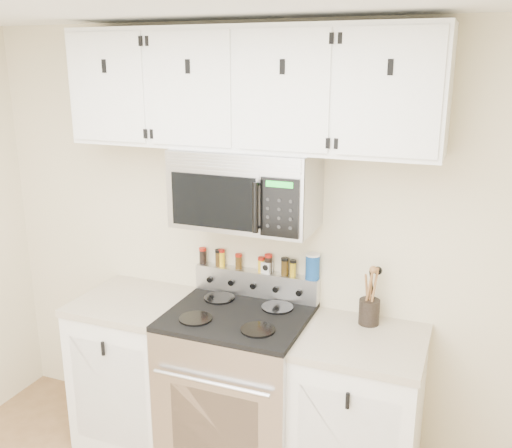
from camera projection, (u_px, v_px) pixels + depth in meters
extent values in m
cube|color=beige|center=(259.00, 245.00, 3.34)|extent=(3.50, 0.01, 2.50)
cube|color=#B7B7BA|center=(238.00, 392.00, 3.27)|extent=(0.76, 0.65, 0.92)
cube|color=black|center=(214.00, 425.00, 2.99)|extent=(0.50, 0.02, 0.40)
cube|color=black|center=(237.00, 316.00, 3.14)|extent=(0.76, 0.65, 0.03)
cube|color=#B7B7BA|center=(256.00, 283.00, 3.37)|extent=(0.76, 0.08, 0.15)
cylinder|color=black|center=(196.00, 319.00, 3.06)|extent=(0.18, 0.18, 0.01)
cylinder|color=black|center=(258.00, 330.00, 2.93)|extent=(0.18, 0.18, 0.01)
cylinder|color=black|center=(219.00, 298.00, 3.33)|extent=(0.18, 0.18, 0.01)
cylinder|color=black|center=(277.00, 307.00, 3.20)|extent=(0.18, 0.18, 0.01)
cube|color=white|center=(138.00, 370.00, 3.54)|extent=(0.62, 0.60, 0.88)
cube|color=tan|center=(133.00, 302.00, 3.41)|extent=(0.64, 0.62, 0.04)
cube|color=white|center=(358.00, 419.00, 3.05)|extent=(0.62, 0.60, 0.88)
cube|color=tan|center=(363.00, 342.00, 2.92)|extent=(0.64, 0.62, 0.04)
cube|color=#9E9EA3|center=(246.00, 188.00, 3.07)|extent=(0.76, 0.38, 0.42)
cube|color=#B7B7BA|center=(231.00, 162.00, 2.84)|extent=(0.73, 0.01, 0.08)
cube|color=black|center=(213.00, 202.00, 2.94)|extent=(0.47, 0.01, 0.28)
cube|color=black|center=(280.00, 208.00, 2.81)|extent=(0.20, 0.01, 0.30)
cylinder|color=black|center=(255.00, 208.00, 2.82)|extent=(0.03, 0.03, 0.26)
cube|color=white|center=(248.00, 89.00, 2.95)|extent=(2.00, 0.33, 0.62)
cube|color=white|center=(106.00, 88.00, 3.06)|extent=(0.46, 0.01, 0.57)
cube|color=black|center=(104.00, 66.00, 3.02)|extent=(0.02, 0.01, 0.07)
cube|color=white|center=(189.00, 89.00, 2.88)|extent=(0.46, 0.01, 0.57)
cube|color=black|center=(188.00, 66.00, 2.84)|extent=(0.03, 0.01, 0.07)
cube|color=white|center=(283.00, 91.00, 2.70)|extent=(0.46, 0.01, 0.57)
cube|color=black|center=(282.00, 67.00, 2.67)|extent=(0.03, 0.01, 0.07)
cube|color=white|center=(389.00, 93.00, 2.53)|extent=(0.46, 0.01, 0.57)
cube|color=black|center=(390.00, 67.00, 2.49)|extent=(0.02, 0.01, 0.07)
cylinder|color=black|center=(369.00, 312.00, 3.06)|extent=(0.11, 0.11, 0.14)
cylinder|color=brown|center=(370.00, 293.00, 3.03)|extent=(0.01, 0.01, 0.26)
cylinder|color=brown|center=(373.00, 293.00, 3.02)|extent=(0.01, 0.01, 0.28)
cylinder|color=brown|center=(367.00, 294.00, 3.05)|extent=(0.01, 0.01, 0.24)
cylinder|color=black|center=(373.00, 293.00, 3.05)|extent=(0.01, 0.01, 0.25)
cylinder|color=brown|center=(368.00, 294.00, 3.02)|extent=(0.01, 0.01, 0.27)
cube|color=silver|center=(267.00, 267.00, 3.31)|extent=(0.06, 0.06, 0.07)
cylinder|color=navy|center=(313.00, 267.00, 3.21)|extent=(0.08, 0.08, 0.14)
cylinder|color=white|center=(313.00, 255.00, 3.19)|extent=(0.08, 0.08, 0.01)
cylinder|color=black|center=(203.00, 257.00, 3.46)|extent=(0.04, 0.04, 0.08)
cylinder|color=#AF1A0D|center=(203.00, 249.00, 3.44)|extent=(0.04, 0.04, 0.02)
cylinder|color=#402B0F|center=(219.00, 259.00, 3.42)|extent=(0.04, 0.04, 0.09)
cylinder|color=black|center=(219.00, 251.00, 3.41)|extent=(0.04, 0.04, 0.02)
cylinder|color=yellow|center=(222.00, 259.00, 3.41)|extent=(0.04, 0.04, 0.09)
cylinder|color=#A7140C|center=(222.00, 251.00, 3.40)|extent=(0.04, 0.04, 0.02)
cylinder|color=#422D10|center=(239.00, 263.00, 3.38)|extent=(0.04, 0.04, 0.08)
cylinder|color=#A41A0C|center=(239.00, 255.00, 3.36)|extent=(0.04, 0.04, 0.02)
cylinder|color=gold|center=(261.00, 266.00, 3.32)|extent=(0.04, 0.04, 0.07)
cylinder|color=#A1170C|center=(261.00, 259.00, 3.31)|extent=(0.04, 0.04, 0.02)
cylinder|color=black|center=(268.00, 265.00, 3.31)|extent=(0.04, 0.04, 0.10)
cylinder|color=#B5150D|center=(268.00, 256.00, 3.29)|extent=(0.04, 0.04, 0.02)
cylinder|color=#3D2C0E|center=(285.00, 268.00, 3.27)|extent=(0.04, 0.04, 0.09)
cylinder|color=black|center=(285.00, 259.00, 3.26)|extent=(0.04, 0.04, 0.02)
cylinder|color=gold|center=(293.00, 269.00, 3.26)|extent=(0.04, 0.04, 0.08)
cylinder|color=black|center=(293.00, 261.00, 3.24)|extent=(0.04, 0.04, 0.02)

